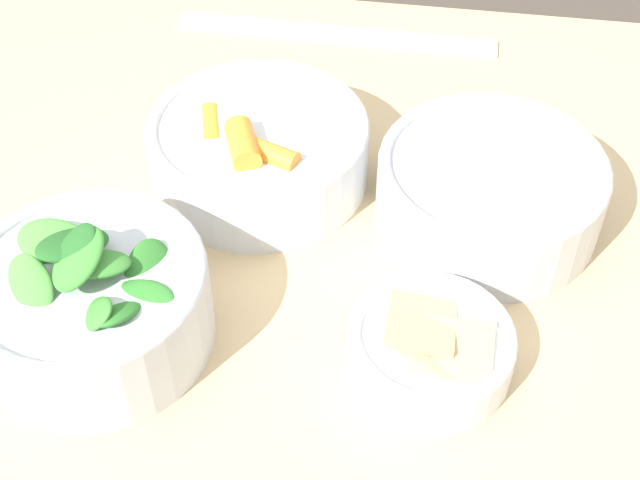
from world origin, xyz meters
TOP-DOWN VIEW (x-y plane):
  - dining_table at (0.00, 0.00)m, footprint 1.08×0.78m
  - bowl_carrots at (-0.10, 0.10)m, footprint 0.18×0.18m
  - bowl_greens at (-0.17, -0.08)m, footprint 0.16×0.16m
  - bowl_beans_hotdog at (0.09, 0.08)m, footprint 0.17×0.17m
  - bowl_cookies at (0.05, -0.07)m, footprint 0.11×0.11m
  - ruler at (-0.06, 0.32)m, footprint 0.32×0.03m

SIDE VIEW (x-z plane):
  - dining_table at x=0.00m, z-range 0.25..1.00m
  - ruler at x=-0.06m, z-range 0.75..0.76m
  - bowl_cookies at x=0.05m, z-range 0.75..0.80m
  - bowl_beans_hotdog at x=0.09m, z-range 0.75..0.82m
  - bowl_carrots at x=-0.10m, z-range 0.75..0.82m
  - bowl_greens at x=-0.17m, z-range 0.74..0.84m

